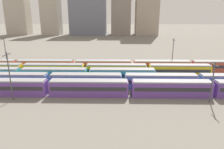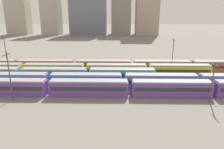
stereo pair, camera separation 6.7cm
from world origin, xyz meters
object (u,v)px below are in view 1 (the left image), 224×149
(train_track_1, at_px, (86,81))
(catenary_pole_3, at_px, (6,51))
(catenary_pole_1, at_px, (173,53))
(train_track_0, at_px, (130,88))
(catenary_pole_2, at_px, (9,74))
(train_track_2, at_px, (54,75))
(train_track_3, at_px, (85,70))
(train_track_4, at_px, (103,66))
(catenary_pole_0, at_px, (213,80))

(train_track_1, xyz_separation_m, catenary_pole_3, (-29.74, 18.75, 4.02))
(catenary_pole_1, height_order, catenary_pole_3, catenary_pole_3)
(train_track_0, height_order, catenary_pole_2, catenary_pole_2)
(train_track_1, relative_size, train_track_2, 1.68)
(train_track_2, relative_size, train_track_3, 0.75)
(train_track_1, relative_size, catenary_pole_1, 8.90)
(train_track_4, bearing_deg, catenary_pole_1, 7.41)
(train_track_3, relative_size, train_track_4, 0.80)
(train_track_1, relative_size, catenary_pole_0, 10.56)
(catenary_pole_2, bearing_deg, catenary_pole_0, -0.19)
(catenary_pole_2, bearing_deg, train_track_4, 52.24)
(train_track_1, xyz_separation_m, catenary_pole_1, (26.36, 18.58, 3.91))
(train_track_1, relative_size, catenary_pole_2, 8.69)
(train_track_3, bearing_deg, train_track_2, -146.50)
(catenary_pole_0, bearing_deg, train_track_2, 159.97)
(train_track_1, height_order, catenary_pole_3, catenary_pole_3)
(train_track_1, height_order, catenary_pole_2, catenary_pole_2)
(train_track_4, height_order, catenary_pole_0, catenary_pole_0)
(train_track_4, bearing_deg, catenary_pole_3, 174.57)
(train_track_0, distance_m, catenary_pole_1, 28.66)
(catenary_pole_2, xyz_separation_m, catenary_pole_3, (-14.67, 27.07, -0.02))
(train_track_1, distance_m, catenary_pole_0, 29.28)
(train_track_3, height_order, catenary_pole_0, catenary_pole_0)
(train_track_0, relative_size, catenary_pole_3, 10.48)
(catenary_pole_0, xyz_separation_m, catenary_pole_1, (-1.50, 27.04, 0.85))
(train_track_3, bearing_deg, train_track_4, 44.98)
(train_track_2, xyz_separation_m, catenary_pole_0, (37.46, -13.66, 3.06))
(catenary_pole_2, bearing_deg, train_track_3, 54.55)
(catenary_pole_0, xyz_separation_m, catenary_pole_2, (-42.93, 0.14, 0.98))
(train_track_1, bearing_deg, train_track_2, 151.56)
(catenary_pole_1, relative_size, catenary_pole_3, 0.98)
(train_track_4, height_order, catenary_pole_3, catenary_pole_3)
(catenary_pole_2, bearing_deg, train_track_0, 6.86)
(catenary_pole_0, distance_m, catenary_pole_1, 27.09)
(train_track_1, height_order, train_track_4, same)
(train_track_0, bearing_deg, catenary_pole_3, 149.45)
(catenary_pole_3, bearing_deg, train_track_4, -5.43)
(train_track_4, distance_m, catenary_pole_3, 33.59)
(catenary_pole_1, xyz_separation_m, catenary_pole_2, (-41.43, -26.89, 0.13))
(catenary_pole_1, bearing_deg, train_track_1, -144.83)
(catenary_pole_0, relative_size, catenary_pole_2, 0.82)
(train_track_1, relative_size, catenary_pole_3, 8.72)
(train_track_0, bearing_deg, train_track_3, 128.89)
(catenary_pole_0, bearing_deg, catenary_pole_3, 154.71)
(train_track_1, distance_m, train_track_3, 10.55)
(train_track_1, bearing_deg, catenary_pole_1, 35.17)
(train_track_3, distance_m, train_track_4, 7.36)
(train_track_0, xyz_separation_m, catenary_pole_0, (17.02, -3.26, 3.06))
(train_track_2, distance_m, catenary_pole_1, 38.57)
(catenary_pole_1, height_order, catenary_pole_2, catenary_pole_2)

